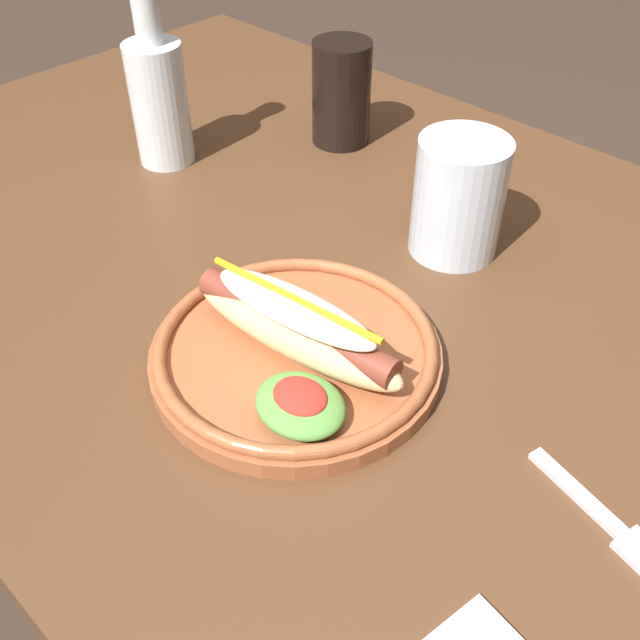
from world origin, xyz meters
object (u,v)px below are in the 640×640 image
hot_dog_plate (296,347)px  soda_cup (341,93)px  fork (607,520)px  water_cup (459,197)px  glass_bottle (158,93)px

hot_dog_plate → soda_cup: 0.42m
hot_dog_plate → fork: bearing=8.7°
hot_dog_plate → water_cup: size_ratio=2.06×
hot_dog_plate → glass_bottle: glass_bottle is taller
hot_dog_plate → water_cup: 0.24m
soda_cup → water_cup: bearing=-21.2°
hot_dog_plate → fork: (0.27, 0.04, -0.02)m
fork → glass_bottle: bearing=-175.4°
soda_cup → fork: bearing=-29.1°
water_cup → hot_dog_plate: bearing=-88.1°
fork → water_cup: 0.34m
hot_dog_plate → soda_cup: size_ratio=1.98×
fork → soda_cup: bearing=164.8°
water_cup → glass_bottle: bearing=-166.2°
fork → water_cup: water_cup is taller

